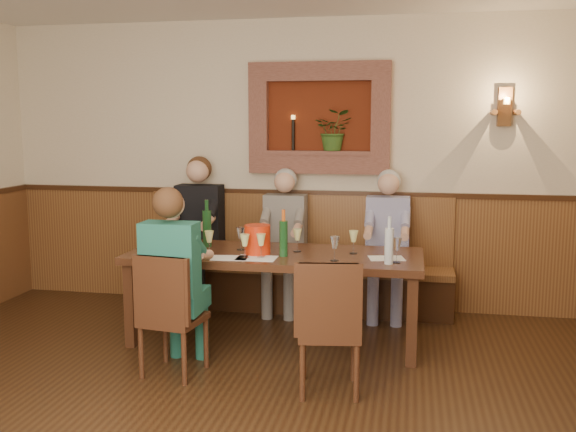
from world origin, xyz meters
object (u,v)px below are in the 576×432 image
chair_near_right (329,353)px  water_bottle (389,245)px  chair_near_left (173,339)px  person_bench_mid (284,254)px  bench (295,276)px  person_bench_right (387,257)px  spittoon_bucket (257,240)px  dining_table (275,261)px  wine_bottle_green_b (207,227)px  person_bench_left (197,245)px  wine_bottle_green_a (284,237)px  person_chair_front (176,296)px

chair_near_right → water_bottle: water_bottle is taller
chair_near_left → person_bench_mid: person_bench_mid is taller
bench → chair_near_left: size_ratio=3.32×
person_bench_right → water_bottle: (0.05, -1.09, 0.33)m
spittoon_bucket → water_bottle: bearing=-8.9°
dining_table → wine_bottle_green_b: 0.69m
chair_near_right → wine_bottle_green_b: size_ratio=2.29×
dining_table → water_bottle: size_ratio=6.62×
spittoon_bucket → bench: bearing=82.9°
bench → person_bench_left: person_bench_left is taller
person_bench_right → wine_bottle_green_a: (-0.79, -0.96, 0.33)m
person_bench_right → person_chair_front: (-1.45, -1.62, -0.01)m
dining_table → spittoon_bucket: spittoon_bucket is taller
person_bench_left → water_bottle: size_ratio=4.09×
dining_table → spittoon_bucket: size_ratio=10.06×
person_bench_right → water_bottle: size_ratio=3.81×
spittoon_bucket → wine_bottle_green_a: bearing=-10.1°
dining_table → person_bench_right: person_bench_right is taller
bench → person_bench_mid: 0.28m
dining_table → water_bottle: (0.94, -0.25, 0.22)m
wine_bottle_green_b → wine_bottle_green_a: bearing=-20.3°
person_bench_mid → wine_bottle_green_a: (0.19, -0.96, 0.34)m
wine_bottle_green_b → water_bottle: wine_bottle_green_b is taller
person_chair_front → wine_bottle_green_a: person_chair_front is taller
person_bench_left → water_bottle: (1.89, -1.09, 0.28)m
person_bench_right → bench: bearing=173.3°
bench → wine_bottle_green_a: 1.22m
person_chair_front → wine_bottle_green_a: 1.00m
wine_bottle_green_a → wine_bottle_green_b: bearing=159.7°
chair_near_left → spittoon_bucket: 1.07m
bench → water_bottle: bearing=-51.9°
person_bench_right → water_bottle: bearing=-87.2°
wine_bottle_green_b → person_bench_left: bearing=115.6°
water_bottle → wine_bottle_green_a: bearing=171.4°
spittoon_bucket → wine_bottle_green_b: wine_bottle_green_b is taller
wine_bottle_green_b → dining_table: bearing=-12.9°
person_chair_front → chair_near_left: bearing=-92.1°
chair_near_right → bench: bearing=98.6°
person_bench_left → spittoon_bucket: (0.83, -0.92, 0.25)m
chair_near_left → person_chair_front: (0.00, 0.07, 0.30)m
spittoon_bucket → chair_near_right: bearing=-50.9°
chair_near_right → person_bench_mid: person_bench_mid is taller
spittoon_bucket → wine_bottle_green_b: size_ratio=0.59×
chair_near_left → wine_bottle_green_a: wine_bottle_green_a is taller
chair_near_right → wine_bottle_green_b: wine_bottle_green_b is taller
chair_near_right → wine_bottle_green_a: size_ratio=2.47×
person_bench_left → person_bench_right: person_bench_left is taller
bench → person_bench_right: 0.92m
chair_near_left → wine_bottle_green_a: size_ratio=2.40×
wine_bottle_green_a → person_bench_right: bearing=50.8°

